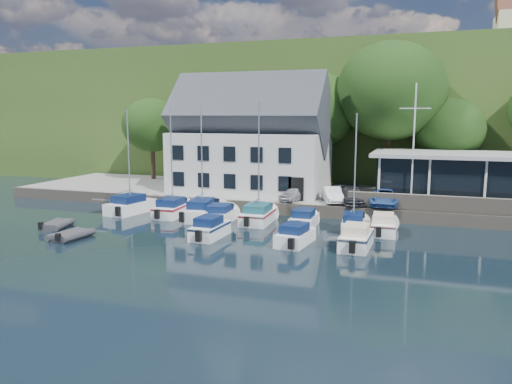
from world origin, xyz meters
TOP-DOWN VIEW (x-y plane):
  - ground at (0.00, 0.00)m, footprint 180.00×180.00m
  - quay at (0.00, 17.50)m, footprint 60.00×13.00m
  - quay_face at (0.00, 11.00)m, footprint 60.00×0.30m
  - hillside at (0.00, 62.00)m, footprint 160.00×75.00m
  - field_patch at (8.00, 70.00)m, footprint 50.00×30.00m
  - harbor_building at (-7.00, 16.50)m, footprint 14.40×8.20m
  - club_pavilion at (11.00, 16.00)m, footprint 13.20×7.20m
  - seawall at (12.00, 11.40)m, footprint 18.00×0.50m
  - gangway at (-16.50, 9.00)m, footprint 1.20×6.00m
  - car_silver at (-1.68, 12.63)m, footprint 2.35×3.67m
  - car_white at (1.49, 12.82)m, footprint 2.57×4.10m
  - car_dgrey at (3.19, 12.86)m, footprint 3.01×4.78m
  - car_blue at (5.71, 12.68)m, footprint 1.79×4.21m
  - flagpole at (7.72, 12.63)m, footprint 2.29×0.20m
  - tree_0 at (-20.30, 21.29)m, footprint 6.58×6.58m
  - tree_1 at (-12.28, 21.65)m, footprint 8.03×8.03m
  - tree_2 at (-1.94, 21.85)m, footprint 8.30×8.30m
  - tree_3 at (5.26, 21.23)m, footprint 10.21×10.21m
  - tree_4 at (10.60, 21.85)m, footprint 6.37×6.37m
  - boat_r1_0 at (-14.62, 7.83)m, footprint 3.31×6.64m
  - boat_r1_1 at (-10.66, 7.87)m, footprint 2.40×6.12m
  - boat_r1_2 at (-7.95, 7.79)m, footprint 3.27×7.37m
  - boat_r1_3 at (-6.12, 7.09)m, footprint 2.41×5.26m
  - boat_r1_4 at (-3.22, 7.74)m, footprint 2.42×6.43m
  - boat_r1_5 at (0.44, 7.37)m, footprint 1.95×4.98m
  - boat_r1_6 at (4.07, 7.02)m, footprint 2.25×5.38m
  - boat_r1_7 at (6.11, 7.27)m, footprint 2.15×5.40m
  - boat_r2_2 at (-4.81, 2.21)m, footprint 1.91×5.06m
  - boat_r2_3 at (1.05, 2.35)m, footprint 2.37×5.09m
  - boat_r2_4 at (4.84, 2.71)m, footprint 1.99×5.19m
  - dinghy_0 at (-16.54, 1.22)m, footprint 2.34×3.16m
  - dinghy_1 at (-13.41, -1.17)m, footprint 2.04×3.09m

SIDE VIEW (x-z plane):
  - ground at x=0.00m, z-range 0.00..0.00m
  - gangway at x=-16.50m, z-range -0.70..0.70m
  - dinghy_0 at x=-16.54m, z-range 0.00..0.66m
  - dinghy_1 at x=-13.41m, z-range 0.00..0.68m
  - quay at x=0.00m, z-range 0.00..1.00m
  - quay_face at x=0.00m, z-range 0.00..1.00m
  - boat_r1_5 at x=0.44m, z-range 0.00..1.36m
  - boat_r2_3 at x=1.05m, z-range 0.00..1.37m
  - boat_r1_3 at x=-6.12m, z-range 0.00..1.37m
  - boat_r1_7 at x=6.11m, z-range 0.00..1.41m
  - boat_r2_2 at x=-4.81m, z-range 0.00..1.49m
  - boat_r2_4 at x=4.84m, z-range 0.00..1.52m
  - car_silver at x=-1.68m, z-range 1.00..2.16m
  - seawall at x=12.00m, z-range 1.00..2.20m
  - car_white at x=1.49m, z-range 1.00..2.27m
  - car_dgrey at x=3.19m, z-range 1.00..2.29m
  - car_blue at x=5.71m, z-range 1.00..2.42m
  - club_pavilion at x=11.00m, z-range 1.00..5.10m
  - boat_r1_6 at x=4.07m, z-range 0.00..8.40m
  - boat_r1_4 at x=-3.22m, z-range 0.00..9.04m
  - boat_r1_1 at x=-10.66m, z-range 0.00..9.16m
  - boat_r1_0 at x=-14.62m, z-range 0.00..9.57m
  - boat_r1_2 at x=-7.95m, z-range 0.00..9.57m
  - harbor_building at x=-7.00m, z-range 1.00..9.70m
  - tree_4 at x=10.60m, z-range 1.00..9.71m
  - tree_0 at x=-20.30m, z-range 1.00..10.00m
  - flagpole at x=7.72m, z-range 1.00..10.56m
  - tree_1 at x=-12.28m, z-range 1.00..11.97m
  - tree_2 at x=-1.94m, z-range 1.00..12.35m
  - tree_3 at x=5.26m, z-range 1.00..14.95m
  - hillside at x=0.00m, z-range 0.00..16.00m
  - field_patch at x=8.00m, z-range 16.00..16.30m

